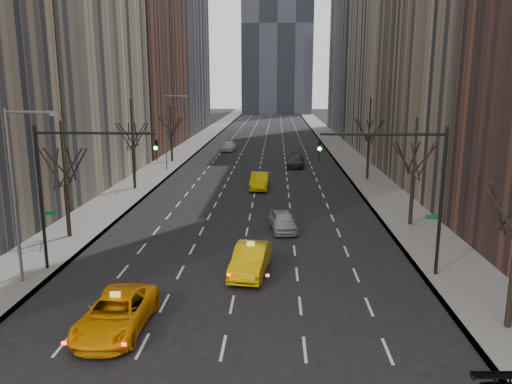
# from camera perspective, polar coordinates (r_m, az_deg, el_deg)

# --- Properties ---
(sidewalk_left) EXTENTS (4.50, 320.00, 0.15)m
(sidewalk_left) POSITION_cam_1_polar(r_m,az_deg,el_deg) (85.86, -7.28, 5.31)
(sidewalk_left) COLOR slate
(sidewalk_left) RESTS_ON ground
(sidewalk_right) EXTENTS (4.50, 320.00, 0.15)m
(sidewalk_right) POSITION_cam_1_polar(r_m,az_deg,el_deg) (85.27, 9.25, 5.21)
(sidewalk_right) COLOR slate
(sidewalk_right) RESTS_ON ground
(bld_left_far) EXTENTS (14.00, 28.00, 44.00)m
(bld_left_far) POSITION_cam_1_polar(r_m,az_deg,el_deg) (84.25, -14.79, 19.85)
(bld_left_far) COLOR brown
(bld_left_far) RESTS_ON ground
(tree_lw_b) EXTENTS (3.36, 3.50, 7.82)m
(tree_lw_b) POSITION_cam_1_polar(r_m,az_deg,el_deg) (35.60, -20.94, 0.79)
(tree_lw_b) COLOR black
(tree_lw_b) RESTS_ON ground
(tree_lw_c) EXTENTS (3.36, 3.50, 8.74)m
(tree_lw_c) POSITION_cam_1_polar(r_m,az_deg,el_deg) (50.44, -13.88, 4.76)
(tree_lw_c) COLOR black
(tree_lw_c) RESTS_ON ground
(tree_lw_d) EXTENTS (3.36, 3.50, 7.36)m
(tree_lw_d) POSITION_cam_1_polar(r_m,az_deg,el_deg) (67.85, -9.66, 6.38)
(tree_lw_d) COLOR black
(tree_lw_d) RESTS_ON ground
(tree_rw_b) EXTENTS (3.36, 3.50, 7.82)m
(tree_rw_b) POSITION_cam_1_polar(r_m,az_deg,el_deg) (37.96, 17.52, 1.70)
(tree_rw_b) COLOR black
(tree_rw_b) RESTS_ON ground
(tree_rw_c) EXTENTS (3.36, 3.50, 8.74)m
(tree_rw_c) POSITION_cam_1_polar(r_m,az_deg,el_deg) (55.30, 12.77, 5.45)
(tree_rw_c) COLOR black
(tree_rw_c) RESTS_ON ground
(traffic_mast_left) EXTENTS (6.69, 0.39, 8.00)m
(traffic_mast_left) POSITION_cam_1_polar(r_m,az_deg,el_deg) (28.73, -20.55, 1.83)
(traffic_mast_left) COLOR black
(traffic_mast_left) RESTS_ON ground
(traffic_mast_right) EXTENTS (6.69, 0.39, 8.00)m
(traffic_mast_right) POSITION_cam_1_polar(r_m,az_deg,el_deg) (27.40, 17.24, 1.59)
(traffic_mast_right) COLOR black
(traffic_mast_right) RESTS_ON ground
(streetlight_near) EXTENTS (2.83, 0.22, 9.00)m
(streetlight_near) POSITION_cam_1_polar(r_m,az_deg,el_deg) (27.68, -25.46, 1.32)
(streetlight_near) COLOR slate
(streetlight_near) RESTS_ON ground
(streetlight_far) EXTENTS (2.83, 0.22, 9.00)m
(streetlight_far) POSITION_cam_1_polar(r_m,az_deg,el_deg) (60.61, -10.02, 7.64)
(streetlight_far) COLOR slate
(streetlight_far) RESTS_ON ground
(taxi_suv) EXTENTS (2.68, 5.53, 1.52)m
(taxi_suv) POSITION_cam_1_polar(r_m,az_deg,el_deg) (22.58, -15.67, -13.22)
(taxi_suv) COLOR #FDA205
(taxi_suv) RESTS_ON ground
(taxi_sedan) EXTENTS (2.31, 5.10, 1.62)m
(taxi_sedan) POSITION_cam_1_polar(r_m,az_deg,el_deg) (27.76, -0.61, -7.73)
(taxi_sedan) COLOR #EBB704
(taxi_sedan) RESTS_ON ground
(silver_sedan_ahead) EXTENTS (2.22, 4.38, 1.43)m
(silver_sedan_ahead) POSITION_cam_1_polar(r_m,az_deg,el_deg) (35.73, 3.06, -3.32)
(silver_sedan_ahead) COLOR #A0A4A8
(silver_sedan_ahead) RESTS_ON ground
(far_taxi) EXTENTS (1.91, 4.98, 1.62)m
(far_taxi) POSITION_cam_1_polar(r_m,az_deg,el_deg) (49.83, 0.42, 1.27)
(far_taxi) COLOR #D9B904
(far_taxi) RESTS_ON ground
(far_suv_grey) EXTENTS (2.51, 5.46, 1.55)m
(far_suv_grey) POSITION_cam_1_polar(r_m,az_deg,el_deg) (63.52, 4.54, 3.59)
(far_suv_grey) COLOR #2E2E33
(far_suv_grey) RESTS_ON ground
(far_car_white) EXTENTS (2.23, 4.76, 1.58)m
(far_car_white) POSITION_cam_1_polar(r_m,az_deg,el_deg) (78.37, -3.10, 5.26)
(far_car_white) COLOR white
(far_car_white) RESTS_ON ground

